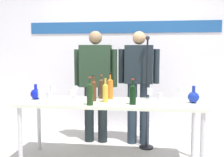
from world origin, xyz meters
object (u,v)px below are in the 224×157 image
(wine_glass_left_5, at_px, (50,95))
(presenter_right, at_px, (139,80))
(decanter_blue_left, at_px, (36,94))
(microphone_stand, at_px, (147,111))
(display_table, at_px, (110,106))
(presenter_left, at_px, (96,79))
(wine_glass_right_0, at_px, (160,97))
(wine_bottle_0, at_px, (110,88))
(wine_bottle_3, at_px, (133,94))
(wine_bottle_2, at_px, (101,88))
(wine_glass_left_1, at_px, (41,94))
(wine_bottle_1, at_px, (105,92))
(wine_bottle_4, at_px, (90,93))
(wine_glass_left_0, at_px, (53,89))
(wine_bottle_5, at_px, (93,90))
(wine_glass_left_3, at_px, (74,91))
(wine_glass_left_4, at_px, (75,89))
(wine_glass_left_2, at_px, (72,93))
(wine_glass_right_1, at_px, (150,91))
(wine_glass_right_2, at_px, (180,91))
(decanter_blue_right, at_px, (193,97))

(wine_glass_left_5, bearing_deg, presenter_right, 44.92)
(decanter_blue_left, height_order, microphone_stand, microphone_stand)
(display_table, xyz_separation_m, presenter_left, (-0.32, 0.71, 0.27))
(wine_glass_right_0, bearing_deg, wine_bottle_0, 144.66)
(decanter_blue_left, bearing_deg, wine_bottle_3, -8.65)
(presenter_right, xyz_separation_m, wine_bottle_2, (-0.46, -0.52, -0.05))
(wine_glass_left_1, distance_m, microphone_stand, 1.49)
(wine_bottle_1, relative_size, microphone_stand, 0.18)
(decanter_blue_left, height_order, presenter_right, presenter_right)
(wine_glass_left_5, relative_size, wine_glass_right_0, 0.92)
(wine_bottle_4, relative_size, wine_glass_left_5, 2.24)
(wine_bottle_1, xyz_separation_m, wine_glass_left_1, (-0.73, -0.20, -0.01))
(display_table, relative_size, decanter_blue_left, 11.37)
(wine_glass_left_0, bearing_deg, display_table, -17.55)
(decanter_blue_left, distance_m, wine_bottle_3, 1.26)
(wine_bottle_5, bearing_deg, microphone_stand, 39.35)
(display_table, distance_m, wine_glass_left_5, 0.74)
(presenter_right, distance_m, wine_glass_left_3, 1.01)
(microphone_stand, bearing_deg, wine_glass_left_4, -164.82)
(wine_bottle_3, height_order, wine_glass_left_5, wine_bottle_3)
(wine_bottle_3, bearing_deg, wine_glass_left_4, 151.57)
(wine_bottle_2, distance_m, wine_glass_left_2, 0.45)
(wine_bottle_2, bearing_deg, wine_bottle_1, -69.84)
(decanter_blue_left, relative_size, wine_glass_left_5, 1.34)
(decanter_blue_left, height_order, wine_glass_left_3, decanter_blue_left)
(wine_bottle_4, bearing_deg, decanter_blue_left, 159.09)
(display_table, bearing_deg, wine_glass_left_2, -163.33)
(wine_bottle_5, bearing_deg, presenter_left, 98.78)
(wine_glass_left_0, bearing_deg, presenter_right, 21.59)
(wine_glass_left_3, bearing_deg, wine_glass_left_0, 156.95)
(presenter_left, bearing_deg, display_table, -65.89)
(decanter_blue_left, distance_m, wine_glass_right_1, 1.45)
(wine_glass_right_2, bearing_deg, display_table, -164.36)
(wine_glass_right_2, distance_m, microphone_stand, 0.61)
(wine_glass_right_1, distance_m, microphone_stand, 0.46)
(wine_glass_left_4, height_order, wine_glass_right_2, wine_glass_right_2)
(presenter_left, height_order, wine_glass_left_2, presenter_left)
(wine_glass_left_1, xyz_separation_m, microphone_stand, (1.22, 0.78, -0.33))
(display_table, distance_m, wine_bottle_2, 0.31)
(wine_glass_left_2, xyz_separation_m, wine_glass_left_4, (-0.06, 0.40, -0.00))
(wine_glass_right_1, bearing_deg, wine_glass_left_4, 176.45)
(wine_bottle_1, distance_m, wine_glass_left_4, 0.56)
(wine_bottle_5, relative_size, wine_glass_left_4, 2.13)
(decanter_blue_left, relative_size, microphone_stand, 0.12)
(display_table, bearing_deg, decanter_blue_right, 1.87)
(wine_bottle_3, height_order, wine_bottle_5, wine_bottle_5)
(wine_bottle_4, bearing_deg, decanter_blue_right, 13.94)
(display_table, xyz_separation_m, wine_glass_left_1, (-0.78, -0.25, 0.17))
(decanter_blue_right, relative_size, presenter_right, 0.12)
(wine_glass_left_2, bearing_deg, wine_glass_left_3, 100.28)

